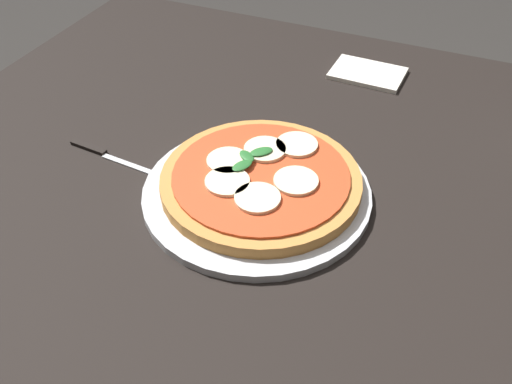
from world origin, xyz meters
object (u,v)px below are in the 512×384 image
Objects in this scene: serving_tray at (256,194)px; napkin at (370,74)px; dining_table at (289,250)px; pizza at (261,180)px; knife at (101,154)px.

serving_tray reaches higher than napkin.
napkin is at bearing 89.34° from dining_table.
serving_tray is 1.14× the size of pizza.
pizza is 1.76× the size of knife.
serving_tray is at bearing -98.74° from pizza.
serving_tray reaches higher than dining_table.
dining_table is 3.97× the size of serving_tray.
dining_table is 0.11m from serving_tray.
dining_table is 4.52× the size of pizza.
serving_tray is 0.40m from napkin.
pizza is at bearing 168.98° from dining_table.
dining_table is at bearing -11.02° from pizza.
knife reaches higher than dining_table.
serving_tray is at bearing -177.06° from dining_table.
knife is (-0.31, -0.40, -0.00)m from napkin.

